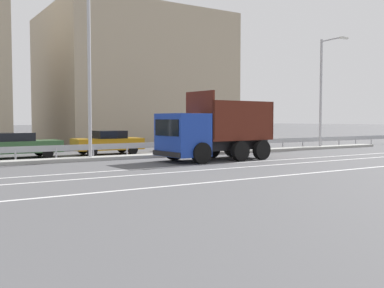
# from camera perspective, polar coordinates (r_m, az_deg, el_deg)

# --- Properties ---
(ground_plane) EXTENTS (320.00, 320.00, 0.00)m
(ground_plane) POSITION_cam_1_polar(r_m,az_deg,el_deg) (24.23, -0.30, -1.96)
(ground_plane) COLOR #4C4C4F
(lane_strip_0) EXTENTS (66.41, 0.16, 0.01)m
(lane_strip_0) POSITION_cam_1_polar(r_m,az_deg,el_deg) (22.48, 5.81, -2.37)
(lane_strip_0) COLOR silver
(lane_strip_0) RESTS_ON ground_plane
(lane_strip_1) EXTENTS (66.41, 0.16, 0.01)m
(lane_strip_1) POSITION_cam_1_polar(r_m,az_deg,el_deg) (21.10, 8.85, -2.75)
(lane_strip_1) COLOR silver
(lane_strip_1) RESTS_ON ground_plane
(lane_strip_2) EXTENTS (66.41, 0.16, 0.01)m
(lane_strip_2) POSITION_cam_1_polar(r_m,az_deg,el_deg) (18.84, 15.31, -3.53)
(lane_strip_2) COLOR silver
(lane_strip_2) RESTS_ON ground_plane
(median_island) EXTENTS (36.53, 1.10, 0.18)m
(median_island) POSITION_cam_1_polar(r_m,az_deg,el_deg) (26.14, -2.92, -1.40)
(median_island) COLOR gray
(median_island) RESTS_ON ground_plane
(median_guardrail) EXTENTS (66.41, 0.09, 0.78)m
(median_guardrail) POSITION_cam_1_polar(r_m,az_deg,el_deg) (27.26, -4.30, -0.21)
(median_guardrail) COLOR #9EA0A5
(median_guardrail) RESTS_ON ground_plane
(dump_truck) EXTENTS (6.39, 2.98, 3.60)m
(dump_truck) POSITION_cam_1_polar(r_m,az_deg,el_deg) (23.35, 1.63, 1.00)
(dump_truck) COLOR #19389E
(dump_truck) RESTS_ON ground_plane
(median_road_sign) EXTENTS (0.80, 0.16, 2.21)m
(median_road_sign) POSITION_cam_1_polar(r_m,az_deg,el_deg) (28.94, 5.90, 1.21)
(median_road_sign) COLOR white
(median_road_sign) RESTS_ON ground_plane
(street_lamp_1) EXTENTS (0.70, 1.89, 9.52)m
(street_lamp_1) POSITION_cam_1_polar(r_m,az_deg,el_deg) (24.11, -12.83, 10.34)
(street_lamp_1) COLOR #ADADB2
(street_lamp_1) RESTS_ON ground_plane
(street_lamp_2) EXTENTS (0.71, 2.31, 8.01)m
(street_lamp_2) POSITION_cam_1_polar(r_m,az_deg,el_deg) (34.40, 16.28, 6.90)
(street_lamp_2) COLOR #ADADB2
(street_lamp_2) RESTS_ON ground_plane
(parked_car_3) EXTENTS (4.78, 2.02, 1.42)m
(parked_car_3) POSITION_cam_1_polar(r_m,az_deg,el_deg) (26.81, -21.44, -0.13)
(parked_car_3) COLOR #335B33
(parked_car_3) RESTS_ON ground_plane
(parked_car_4) EXTENTS (4.21, 1.97, 1.47)m
(parked_car_4) POSITION_cam_1_polar(r_m,az_deg,el_deg) (28.14, -10.62, 0.21)
(parked_car_4) COLOR #B27A14
(parked_car_4) RESTS_ON ground_plane
(parked_car_5) EXTENTS (4.24, 1.92, 1.21)m
(parked_car_5) POSITION_cam_1_polar(r_m,az_deg,el_deg) (31.36, -0.12, 0.37)
(parked_car_5) COLOR navy
(parked_car_5) RESTS_ON ground_plane
(background_building_1) EXTENTS (15.73, 13.76, 11.97)m
(background_building_1) POSITION_cam_1_polar(r_m,az_deg,el_deg) (44.16, -7.65, 8.08)
(background_building_1) COLOR tan
(background_building_1) RESTS_ON ground_plane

